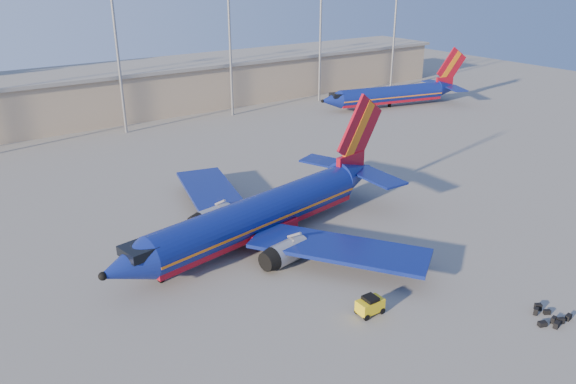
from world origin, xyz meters
name	(u,v)px	position (x,y,z in m)	size (l,w,h in m)	color
ground	(326,223)	(0.00, 0.00, 0.00)	(220.00, 220.00, 0.00)	slate
terminal_building	(178,84)	(10.00, 58.00, 4.32)	(122.00, 16.00, 8.50)	gray
light_mast_row	(175,18)	(5.00, 46.00, 17.55)	(101.60, 1.60, 28.65)	gray
aircraft_main	(264,213)	(-7.05, 1.02, 2.63)	(36.08, 34.41, 12.30)	navy
aircraft_second	(394,94)	(43.61, 33.78, 2.44)	(31.03, 13.76, 10.65)	navy
baggage_tug	(370,305)	(-7.55, -14.99, 0.80)	(2.17, 1.34, 1.54)	gold
luggage_pile	(550,317)	(3.36, -23.63, 0.23)	(3.12, 2.71, 0.55)	black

